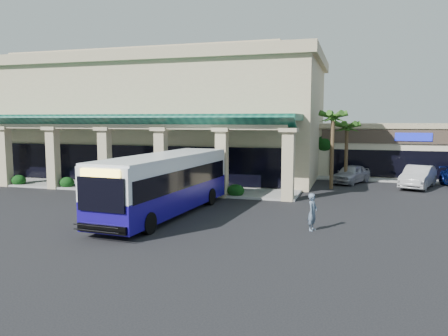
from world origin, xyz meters
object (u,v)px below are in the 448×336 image
(pedestrian, at_px, (312,212))
(car_white, at_px, (418,177))
(transit_bus, at_px, (165,185))
(car_silver, at_px, (351,174))

(pedestrian, bearing_deg, car_white, -7.82)
(transit_bus, height_order, car_silver, transit_bus)
(transit_bus, distance_m, car_silver, 18.51)
(transit_bus, relative_size, car_white, 2.29)
(car_white, bearing_deg, transit_bus, -116.75)
(transit_bus, distance_m, car_white, 20.79)
(pedestrian, relative_size, car_silver, 0.39)
(transit_bus, distance_m, pedestrian, 8.28)
(transit_bus, relative_size, pedestrian, 6.72)
(car_silver, xyz_separation_m, car_white, (5.03, -1.14, 0.09))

